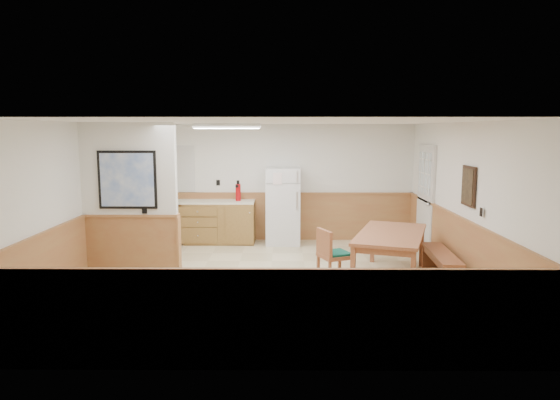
{
  "coord_description": "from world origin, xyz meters",
  "views": [
    {
      "loc": [
        0.21,
        -7.69,
        2.38
      ],
      "look_at": [
        0.15,
        0.4,
        1.24
      ],
      "focal_mm": 32.0,
      "sensor_mm": 36.0,
      "label": 1
    }
  ],
  "objects_px": {
    "dining_table": "(391,238)",
    "dining_chair": "(330,252)",
    "refrigerator": "(283,206)",
    "soap_bottle": "(171,195)",
    "dining_bench": "(442,259)",
    "fire_extinguisher": "(238,192)"
  },
  "relations": [
    {
      "from": "dining_bench",
      "to": "dining_chair",
      "type": "distance_m",
      "value": 1.8
    },
    {
      "from": "refrigerator",
      "to": "fire_extinguisher",
      "type": "relative_size",
      "value": 3.72
    },
    {
      "from": "refrigerator",
      "to": "dining_chair",
      "type": "distance_m",
      "value": 2.83
    },
    {
      "from": "dining_chair",
      "to": "fire_extinguisher",
      "type": "xyz_separation_m",
      "value": [
        -1.68,
        2.76,
        0.59
      ]
    },
    {
      "from": "dining_table",
      "to": "soap_bottle",
      "type": "distance_m",
      "value": 4.84
    },
    {
      "from": "fire_extinguisher",
      "to": "refrigerator",
      "type": "bearing_deg",
      "value": -21.61
    },
    {
      "from": "soap_bottle",
      "to": "refrigerator",
      "type": "bearing_deg",
      "value": -1.79
    },
    {
      "from": "dining_chair",
      "to": "fire_extinguisher",
      "type": "bearing_deg",
      "value": 98.34
    },
    {
      "from": "dining_table",
      "to": "dining_bench",
      "type": "height_order",
      "value": "dining_table"
    },
    {
      "from": "dining_chair",
      "to": "dining_table",
      "type": "bearing_deg",
      "value": -10.01
    },
    {
      "from": "dining_bench",
      "to": "dining_chair",
      "type": "height_order",
      "value": "dining_chair"
    },
    {
      "from": "refrigerator",
      "to": "fire_extinguisher",
      "type": "bearing_deg",
      "value": 177.94
    },
    {
      "from": "refrigerator",
      "to": "fire_extinguisher",
      "type": "distance_m",
      "value": 0.99
    },
    {
      "from": "refrigerator",
      "to": "soap_bottle",
      "type": "xyz_separation_m",
      "value": [
        -2.35,
        0.07,
        0.22
      ]
    },
    {
      "from": "dining_table",
      "to": "fire_extinguisher",
      "type": "height_order",
      "value": "fire_extinguisher"
    },
    {
      "from": "dining_table",
      "to": "fire_extinguisher",
      "type": "distance_m",
      "value": 3.71
    },
    {
      "from": "dining_table",
      "to": "soap_bottle",
      "type": "bearing_deg",
      "value": 166.86
    },
    {
      "from": "refrigerator",
      "to": "dining_bench",
      "type": "xyz_separation_m",
      "value": [
        2.53,
        -2.59,
        -0.46
      ]
    },
    {
      "from": "dining_table",
      "to": "dining_chair",
      "type": "distance_m",
      "value": 1.03
    },
    {
      "from": "refrigerator",
      "to": "dining_table",
      "type": "distance_m",
      "value": 3.04
    },
    {
      "from": "refrigerator",
      "to": "soap_bottle",
      "type": "relative_size",
      "value": 6.72
    },
    {
      "from": "dining_table",
      "to": "fire_extinguisher",
      "type": "xyz_separation_m",
      "value": [
        -2.67,
        2.53,
        0.43
      ]
    }
  ]
}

